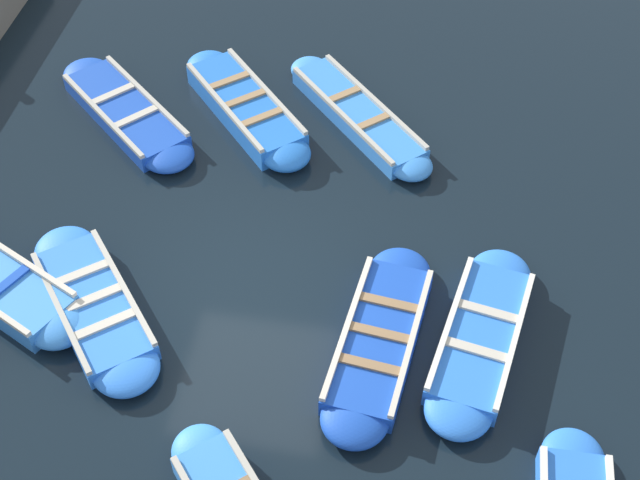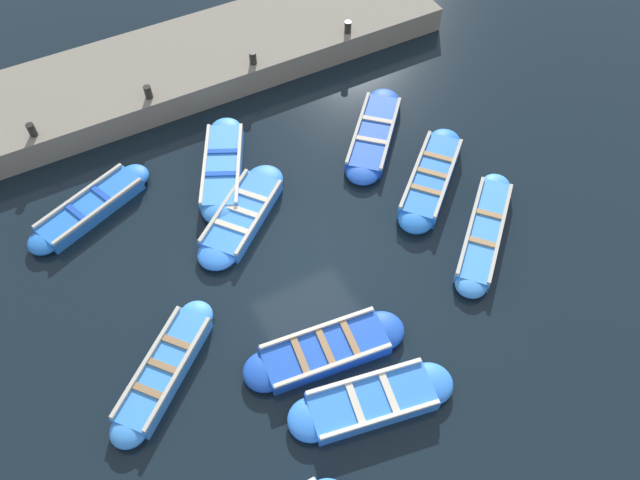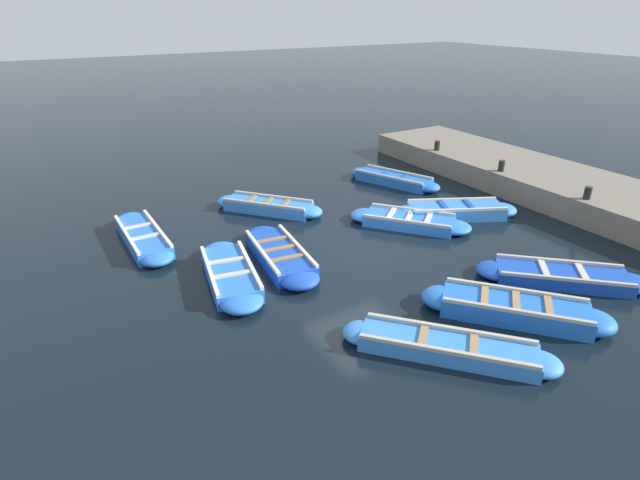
% 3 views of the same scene
% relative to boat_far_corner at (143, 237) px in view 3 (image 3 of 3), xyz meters
% --- Properties ---
extents(ground_plane, '(120.00, 120.00, 0.00)m').
position_rel_boat_far_corner_xyz_m(ground_plane, '(-4.65, 3.55, -0.16)').
color(ground_plane, black).
extents(boat_far_corner, '(0.89, 3.61, 0.38)m').
position_rel_boat_far_corner_xyz_m(boat_far_corner, '(0.00, 0.00, 0.00)').
color(boat_far_corner, blue).
rests_on(boat_far_corner, ground).
extents(boat_bow_out, '(2.88, 3.24, 0.36)m').
position_rel_boat_far_corner_xyz_m(boat_bow_out, '(-6.70, 2.71, -0.01)').
color(boat_bow_out, blue).
rests_on(boat_bow_out, ground).
extents(boat_outer_left, '(1.53, 3.50, 0.38)m').
position_rel_boat_far_corner_xyz_m(boat_outer_left, '(-1.23, 3.04, 0.00)').
color(boat_outer_left, blue).
rests_on(boat_outer_left, ground).
extents(boat_broadside, '(3.33, 3.16, 0.35)m').
position_rel_boat_far_corner_xyz_m(boat_broadside, '(-7.58, 6.92, -0.01)').
color(boat_broadside, '#1947B7').
rests_on(boat_broadside, ground).
extents(boat_inner_gap, '(3.04, 3.31, 0.44)m').
position_rel_boat_far_corner_xyz_m(boat_inner_gap, '(-5.52, 7.34, 0.03)').
color(boat_inner_gap, blue).
rests_on(boat_inner_gap, ground).
extents(boat_drifting, '(1.32, 3.58, 0.39)m').
position_rel_boat_far_corner_xyz_m(boat_drifting, '(-2.61, 2.76, 0.00)').
color(boat_drifting, '#1947B7').
rests_on(boat_drifting, ground).
extents(boat_alongside, '(3.10, 3.31, 0.36)m').
position_rel_boat_far_corner_xyz_m(boat_alongside, '(-3.55, 7.52, -0.01)').
color(boat_alongside, '#3884E0').
rests_on(boat_alongside, ground).
extents(boat_stern_in, '(3.63, 2.37, 0.43)m').
position_rel_boat_far_corner_xyz_m(boat_stern_in, '(-8.32, 2.89, 0.02)').
color(boat_stern_in, '#3884E0').
rests_on(boat_stern_in, ground).
extents(boat_end_of_row, '(2.75, 3.06, 0.40)m').
position_rel_boat_far_corner_xyz_m(boat_end_of_row, '(-3.76, -0.30, 0.01)').
color(boat_end_of_row, '#3884E0').
rests_on(boat_end_of_row, ground).
extents(boat_tucked, '(2.00, 3.47, 0.39)m').
position_rel_boat_far_corner_xyz_m(boat_tucked, '(-8.63, -0.42, 0.00)').
color(boat_tucked, blue).
rests_on(boat_tucked, ground).
extents(quay_wall, '(3.39, 15.37, 0.73)m').
position_rel_boat_far_corner_xyz_m(quay_wall, '(-12.43, 3.55, 0.21)').
color(quay_wall, slate).
rests_on(quay_wall, ground).
extents(bollard_north, '(0.20, 0.20, 0.35)m').
position_rel_boat_far_corner_xyz_m(bollard_north, '(-11.09, -1.00, 0.75)').
color(bollard_north, black).
rests_on(bollard_north, quay_wall).
extents(bollard_mid_north, '(0.20, 0.20, 0.35)m').
position_rel_boat_far_corner_xyz_m(bollard_mid_north, '(-11.09, 2.03, 0.75)').
color(bollard_mid_north, black).
rests_on(bollard_mid_north, quay_wall).
extents(bollard_mid_south, '(0.20, 0.20, 0.35)m').
position_rel_boat_far_corner_xyz_m(bollard_mid_south, '(-11.09, 5.06, 0.75)').
color(bollard_mid_south, black).
rests_on(bollard_mid_south, quay_wall).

